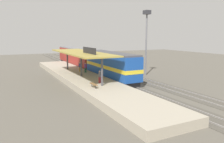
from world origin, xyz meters
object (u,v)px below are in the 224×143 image
at_px(passenger_carriage_single, 76,57).
at_px(light_mast, 147,29).
at_px(person_boarding, 85,67).
at_px(person_walking, 80,66).
at_px(locomotive, 111,66).
at_px(person_waiting, 100,76).
at_px(platform_bench, 94,84).

relative_size(passenger_carriage_single, light_mast, 1.71).
bearing_deg(passenger_carriage_single, person_boarding, -101.78).
distance_m(light_mast, person_walking, 13.69).
distance_m(person_walking, person_boarding, 1.36).
height_order(locomotive, light_mast, light_mast).
xyz_separation_m(person_waiting, person_boarding, (1.29, 9.07, 0.00)).
bearing_deg(locomotive, passenger_carriage_single, 90.00).
bearing_deg(person_walking, light_mast, -19.58).
bearing_deg(person_boarding, passenger_carriage_single, 78.22).
distance_m(platform_bench, locomotive, 9.49).
bearing_deg(locomotive, light_mast, 8.47).
xyz_separation_m(light_mast, person_waiting, (-12.02, -6.26, -6.54)).
bearing_deg(platform_bench, passenger_carriage_single, 76.64).
bearing_deg(light_mast, platform_bench, -148.57).
relative_size(passenger_carriage_single, person_waiting, 11.70).
xyz_separation_m(person_waiting, person_walking, (0.69, 10.29, 0.00)).
relative_size(light_mast, person_waiting, 6.84).
height_order(person_walking, person_boarding, same).
relative_size(locomotive, person_waiting, 8.44).
bearing_deg(person_walking, locomotive, -55.76).
distance_m(person_waiting, person_walking, 10.31).
relative_size(platform_bench, person_walking, 0.99).
height_order(passenger_carriage_single, person_boarding, passenger_carriage_single).
height_order(locomotive, person_boarding, locomotive).
relative_size(person_waiting, person_boarding, 1.00).
bearing_deg(person_walking, person_waiting, -93.82).
bearing_deg(person_waiting, person_boarding, 81.88).
xyz_separation_m(locomotive, passenger_carriage_single, (0.00, 18.00, -0.10)).
distance_m(locomotive, person_walking, 6.30).
height_order(passenger_carriage_single, light_mast, light_mast).
bearing_deg(person_waiting, person_walking, 86.18).
relative_size(locomotive, light_mast, 1.23).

